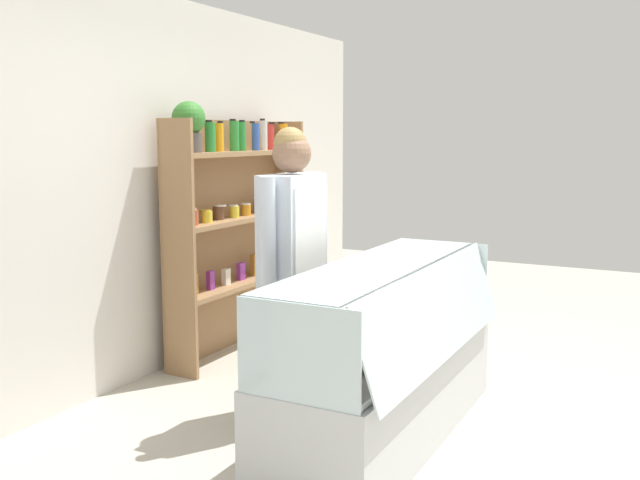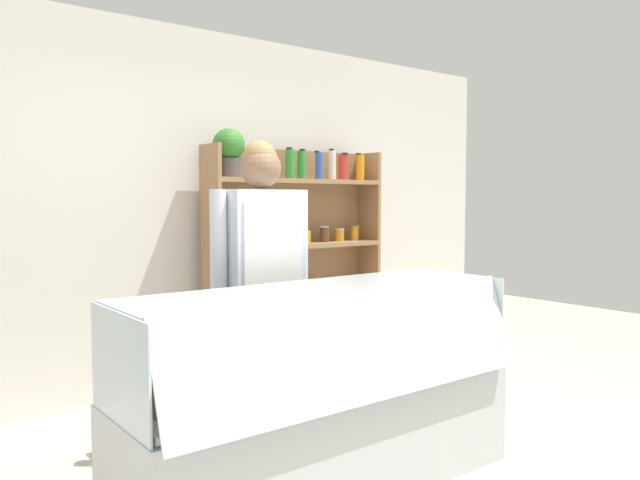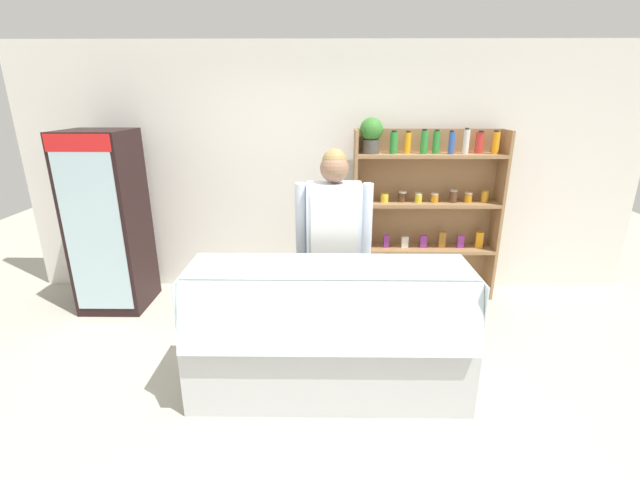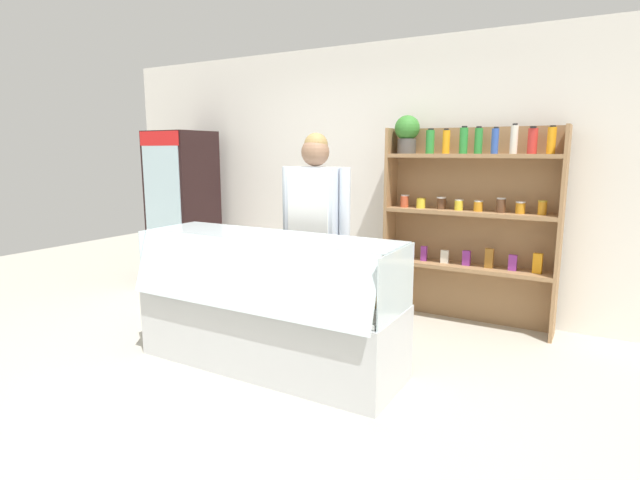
% 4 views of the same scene
% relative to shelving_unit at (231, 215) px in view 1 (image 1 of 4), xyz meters
% --- Properties ---
extents(ground_plane, '(12.00, 12.00, 0.00)m').
position_rel_shelving_unit_xyz_m(ground_plane, '(-0.97, -1.86, -1.09)').
color(ground_plane, '#B7B2A3').
extents(back_wall, '(6.80, 0.10, 2.70)m').
position_rel_shelving_unit_xyz_m(back_wall, '(-0.97, 0.25, 0.26)').
color(back_wall, white).
rests_on(back_wall, ground).
extents(shelving_unit, '(1.56, 0.29, 1.95)m').
position_rel_shelving_unit_xyz_m(shelving_unit, '(0.00, 0.00, 0.00)').
color(shelving_unit, '#9E754C').
rests_on(shelving_unit, ground).
extents(deli_display_case, '(2.04, 0.72, 1.01)m').
position_rel_shelving_unit_xyz_m(deli_display_case, '(-1.00, -1.73, -0.78)').
color(deli_display_case, silver).
rests_on(deli_display_case, ground).
extents(shop_clerk, '(0.64, 0.25, 1.76)m').
position_rel_shelving_unit_xyz_m(shop_clerk, '(-0.95, -1.11, -0.03)').
color(shop_clerk, '#2D2D38').
rests_on(shop_clerk, ground).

